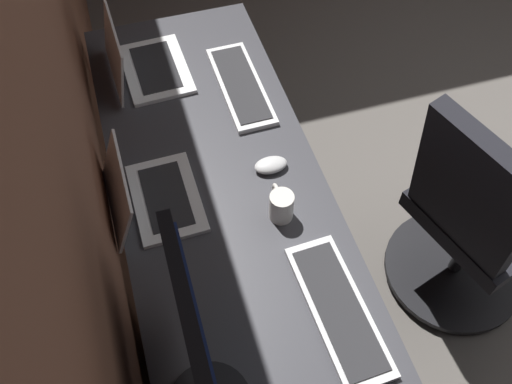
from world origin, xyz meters
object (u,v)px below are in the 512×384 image
(office_chair, at_px, (472,224))
(keyboard_spare, at_px, (338,309))
(monitor_primary, at_px, (203,371))
(keyboard_main, at_px, (241,85))
(laptop_leftmost, at_px, (140,63))
(mouse_spare, at_px, (271,165))
(laptop_left, at_px, (147,195))
(coffee_mug, at_px, (281,205))
(drawer_pedestal, at_px, (256,373))

(office_chair, bearing_deg, keyboard_spare, 112.50)
(monitor_primary, bearing_deg, keyboard_main, -19.71)
(keyboard_spare, bearing_deg, laptop_leftmost, 17.68)
(monitor_primary, bearing_deg, mouse_spare, -28.99)
(laptop_leftmost, height_order, laptop_left, laptop_leftmost)
(coffee_mug, height_order, office_chair, office_chair)
(office_chair, bearing_deg, coffee_mug, 84.81)
(monitor_primary, relative_size, coffee_mug, 5.01)
(mouse_spare, bearing_deg, monitor_primary, 151.01)
(keyboard_spare, bearing_deg, monitor_primary, 109.40)
(keyboard_spare, distance_m, coffee_mug, 0.34)
(monitor_primary, height_order, mouse_spare, monitor_primary)
(laptop_leftmost, distance_m, keyboard_main, 0.36)
(drawer_pedestal, height_order, monitor_primary, monitor_primary)
(monitor_primary, xyz_separation_m, coffee_mug, (0.46, -0.33, -0.20))
(keyboard_spare, bearing_deg, coffee_mug, 8.45)
(drawer_pedestal, height_order, keyboard_main, keyboard_main)
(drawer_pedestal, height_order, office_chair, office_chair)
(mouse_spare, xyz_separation_m, coffee_mug, (-0.17, 0.03, 0.03))
(drawer_pedestal, relative_size, keyboard_main, 1.65)
(monitor_primary, bearing_deg, drawer_pedestal, -45.71)
(office_chair, bearing_deg, laptop_left, 78.60)
(monitor_primary, bearing_deg, coffee_mug, -35.20)
(coffee_mug, xyz_separation_m, office_chair, (-0.06, -0.69, -0.32))
(drawer_pedestal, bearing_deg, laptop_left, 22.94)
(laptop_leftmost, bearing_deg, keyboard_spare, -162.32)
(keyboard_spare, xyz_separation_m, office_chair, (0.27, -0.65, -0.28))
(laptop_left, relative_size, coffee_mug, 2.76)
(coffee_mug, bearing_deg, laptop_left, 67.49)
(laptop_left, height_order, keyboard_main, laptop_left)
(laptop_left, bearing_deg, keyboard_main, -45.04)
(laptop_leftmost, distance_m, keyboard_spare, 1.10)
(drawer_pedestal, relative_size, laptop_left, 2.28)
(mouse_spare, height_order, office_chair, office_chair)
(drawer_pedestal, height_order, mouse_spare, mouse_spare)
(monitor_primary, height_order, coffee_mug, monitor_primary)
(laptop_leftmost, bearing_deg, mouse_spare, -150.31)
(monitor_primary, xyz_separation_m, office_chair, (0.40, -1.02, -0.52))
(keyboard_main, distance_m, coffee_mug, 0.55)
(laptop_left, height_order, coffee_mug, laptop_left)
(laptop_leftmost, height_order, mouse_spare, laptop_leftmost)
(monitor_primary, xyz_separation_m, laptop_left, (0.61, 0.03, -0.20))
(laptop_leftmost, height_order, keyboard_spare, laptop_leftmost)
(drawer_pedestal, relative_size, keyboard_spare, 1.63)
(drawer_pedestal, relative_size, mouse_spare, 6.68)
(drawer_pedestal, bearing_deg, keyboard_main, -13.34)
(laptop_left, bearing_deg, monitor_primary, -176.75)
(monitor_primary, distance_m, laptop_leftmost, 1.19)
(office_chair, bearing_deg, drawer_pedestal, 105.84)
(drawer_pedestal, relative_size, laptop_leftmost, 2.13)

